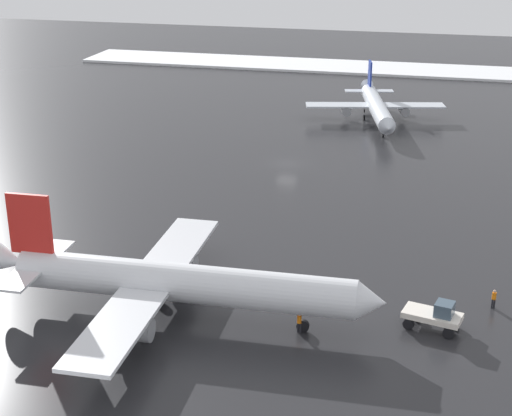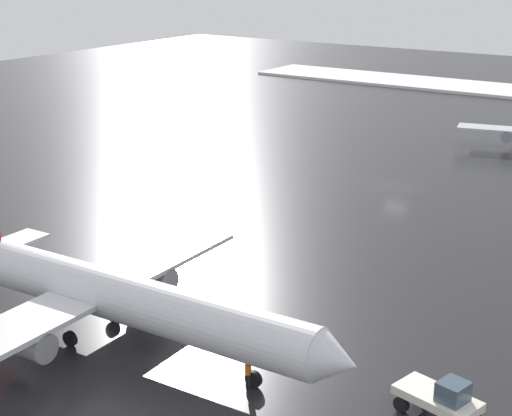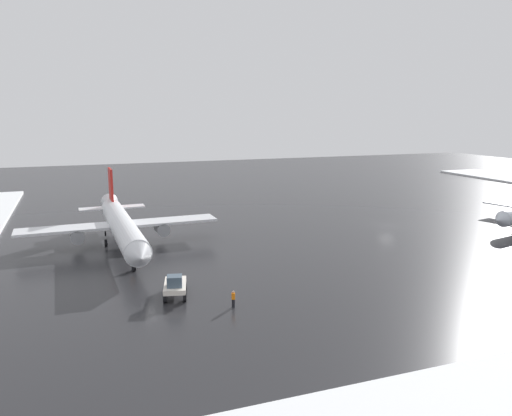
# 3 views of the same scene
# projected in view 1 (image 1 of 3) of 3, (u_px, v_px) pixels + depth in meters

# --- Properties ---
(ground_plane) EXTENTS (240.00, 240.00, 0.00)m
(ground_plane) POSITION_uv_depth(u_px,v_px,m) (287.00, 164.00, 103.51)
(ground_plane) COLOR #232326
(snow_bank_right) EXTENTS (14.00, 116.00, 0.52)m
(snow_bank_right) POSITION_uv_depth(u_px,v_px,m) (352.00, 67.00, 164.11)
(snow_bank_right) COLOR white
(snow_bank_right) RESTS_ON ground_plane
(airplane_foreground_jet) EXTENTS (27.63, 33.39, 9.93)m
(airplane_foreground_jet) POSITION_uv_depth(u_px,v_px,m) (174.00, 282.00, 63.59)
(airplane_foreground_jet) COLOR silver
(airplane_foreground_jet) RESTS_ON ground_plane
(airplane_parked_starboard) EXTENTS (26.23, 21.98, 7.86)m
(airplane_parked_starboard) POSITION_uv_depth(u_px,v_px,m) (376.00, 106.00, 122.26)
(airplane_parked_starboard) COLOR silver
(airplane_parked_starboard) RESTS_ON ground_plane
(pushback_tug) EXTENTS (3.18, 4.98, 2.50)m
(pushback_tug) POSITION_uv_depth(u_px,v_px,m) (435.00, 315.00, 62.61)
(pushback_tug) COLOR silver
(pushback_tug) RESTS_ON ground_plane
(ground_crew_near_tug) EXTENTS (0.36, 0.36, 1.71)m
(ground_crew_near_tug) POSITION_uv_depth(u_px,v_px,m) (299.00, 321.00, 62.22)
(ground_crew_near_tug) COLOR black
(ground_crew_near_tug) RESTS_ON ground_plane
(ground_crew_by_nose_gear) EXTENTS (0.36, 0.36, 1.71)m
(ground_crew_by_nose_gear) POSITION_uv_depth(u_px,v_px,m) (494.00, 298.00, 65.98)
(ground_crew_by_nose_gear) COLOR black
(ground_crew_by_nose_gear) RESTS_ON ground_plane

